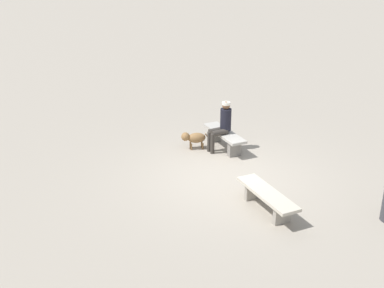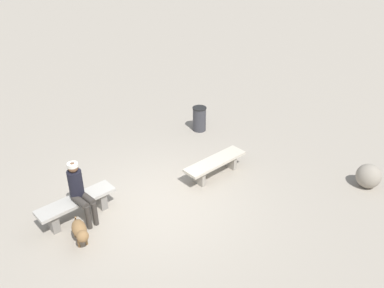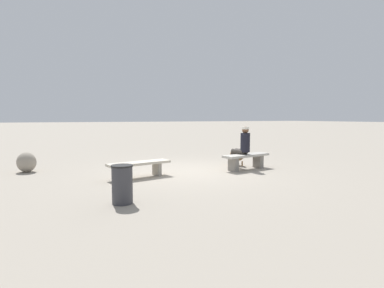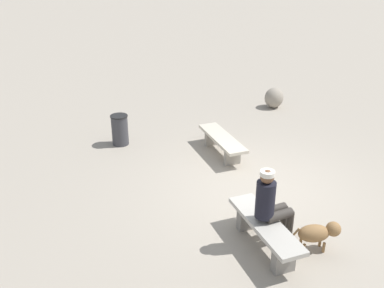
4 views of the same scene
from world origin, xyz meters
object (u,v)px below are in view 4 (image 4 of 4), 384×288
(bench_left, at_px, (222,141))
(boulder, at_px, (274,98))
(dog, at_px, (318,233))
(trash_bin, at_px, (120,130))
(seated_person, at_px, (271,203))
(bench_right, at_px, (265,230))

(bench_left, relative_size, boulder, 2.99)
(dog, relative_size, trash_bin, 1.04)
(seated_person, distance_m, dog, 0.87)
(trash_bin, bearing_deg, bench_left, 67.48)
(bench_right, distance_m, seated_person, 0.44)
(bench_right, height_order, trash_bin, trash_bin)
(bench_left, relative_size, trash_bin, 2.42)
(bench_left, distance_m, boulder, 3.60)
(bench_left, distance_m, seated_person, 3.33)
(bench_left, bearing_deg, seated_person, -11.94)
(trash_bin, bearing_deg, boulder, 112.72)
(bench_left, xyz_separation_m, trash_bin, (-0.94, -2.26, 0.05))
(seated_person, xyz_separation_m, trash_bin, (-4.24, -2.23, -0.39))
(seated_person, height_order, trash_bin, seated_person)
(bench_left, bearing_deg, dog, -0.66)
(bench_right, relative_size, trash_bin, 2.35)
(dog, distance_m, trash_bin, 5.37)
(seated_person, xyz_separation_m, dog, (0.26, 0.71, -0.44))
(bench_right, xyz_separation_m, trash_bin, (-4.32, -2.13, 0.03))
(dog, bearing_deg, trash_bin, 126.64)
(bench_right, xyz_separation_m, seated_person, (-0.09, 0.09, 0.43))
(bench_left, relative_size, seated_person, 1.32)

